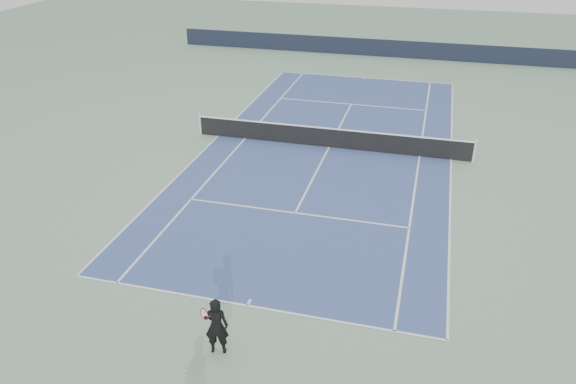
# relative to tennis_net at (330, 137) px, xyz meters

# --- Properties ---
(ground) EXTENTS (80.00, 80.00, 0.00)m
(ground) POSITION_rel_tennis_net_xyz_m (0.00, 0.00, -0.50)
(ground) COLOR gray
(court_surface) EXTENTS (10.97, 23.77, 0.01)m
(court_surface) POSITION_rel_tennis_net_xyz_m (0.00, 0.00, -0.50)
(court_surface) COLOR #394D87
(court_surface) RESTS_ON ground
(tennis_net) EXTENTS (12.90, 0.10, 1.07)m
(tennis_net) POSITION_rel_tennis_net_xyz_m (0.00, 0.00, 0.00)
(tennis_net) COLOR silver
(tennis_net) RESTS_ON ground
(windscreen_far) EXTENTS (30.00, 0.25, 1.20)m
(windscreen_far) POSITION_rel_tennis_net_xyz_m (0.00, 17.88, 0.10)
(windscreen_far) COLOR black
(windscreen_far) RESTS_ON ground
(tennis_player) EXTENTS (0.80, 0.57, 1.63)m
(tennis_player) POSITION_rel_tennis_net_xyz_m (-0.15, -13.77, 0.31)
(tennis_player) COLOR black
(tennis_player) RESTS_ON ground
(tennis_ball) EXTENTS (0.06, 0.06, 0.06)m
(tennis_ball) POSITION_rel_tennis_net_xyz_m (-0.67, -14.65, -0.47)
(tennis_ball) COLOR #BFE42E
(tennis_ball) RESTS_ON ground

